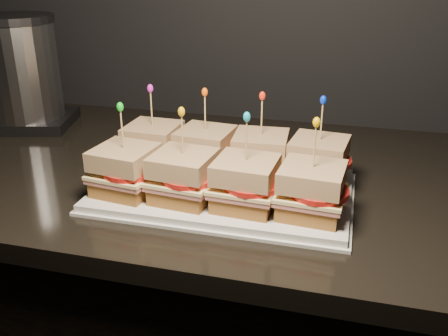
# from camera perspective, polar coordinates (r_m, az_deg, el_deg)

# --- Properties ---
(granite_slab) EXTENTS (2.32, 0.75, 0.04)m
(granite_slab) POSITION_cam_1_polar(r_m,az_deg,el_deg) (1.03, 17.18, -2.80)
(granite_slab) COLOR black
(granite_slab) RESTS_ON cabinet
(platter) EXTENTS (0.46, 0.29, 0.02)m
(platter) POSITION_cam_1_polar(r_m,az_deg,el_deg) (0.94, 0.00, -2.59)
(platter) COLOR white
(platter) RESTS_ON granite_slab
(platter_rim) EXTENTS (0.47, 0.30, 0.01)m
(platter_rim) POSITION_cam_1_polar(r_m,az_deg,el_deg) (0.94, 0.00, -2.92)
(platter_rim) COLOR white
(platter_rim) RESTS_ON granite_slab
(sandwich_0_bread_bot) EXTENTS (0.10, 0.10, 0.03)m
(sandwich_0_bread_bot) POSITION_cam_1_polar(r_m,az_deg,el_deg) (1.03, -7.97, 1.14)
(sandwich_0_bread_bot) COLOR brown
(sandwich_0_bread_bot) RESTS_ON platter
(sandwich_0_ham) EXTENTS (0.11, 0.11, 0.01)m
(sandwich_0_ham) POSITION_cam_1_polar(r_m,az_deg,el_deg) (1.03, -8.02, 2.05)
(sandwich_0_ham) COLOR #B86860
(sandwich_0_ham) RESTS_ON sandwich_0_bread_bot
(sandwich_0_cheese) EXTENTS (0.11, 0.11, 0.01)m
(sandwich_0_cheese) POSITION_cam_1_polar(r_m,az_deg,el_deg) (1.03, -8.04, 2.42)
(sandwich_0_cheese) COLOR #F9E397
(sandwich_0_cheese) RESTS_ON sandwich_0_ham
(sandwich_0_tomato) EXTENTS (0.10, 0.10, 0.01)m
(sandwich_0_tomato) POSITION_cam_1_polar(r_m,az_deg,el_deg) (1.01, -7.56, 2.64)
(sandwich_0_tomato) COLOR red
(sandwich_0_tomato) RESTS_ON sandwich_0_cheese
(sandwich_0_bread_top) EXTENTS (0.10, 0.10, 0.03)m
(sandwich_0_bread_top) POSITION_cam_1_polar(r_m,az_deg,el_deg) (1.02, -8.13, 3.95)
(sandwich_0_bread_top) COLOR brown
(sandwich_0_bread_top) RESTS_ON sandwich_0_tomato
(sandwich_0_pick) EXTENTS (0.00, 0.00, 0.09)m
(sandwich_0_pick) POSITION_cam_1_polar(r_m,az_deg,el_deg) (1.00, -8.28, 6.50)
(sandwich_0_pick) COLOR tan
(sandwich_0_pick) RESTS_ON sandwich_0_bread_top
(sandwich_0_frill) EXTENTS (0.01, 0.01, 0.02)m
(sandwich_0_frill) POSITION_cam_1_polar(r_m,az_deg,el_deg) (0.99, -8.43, 8.99)
(sandwich_0_frill) COLOR #C91FBF
(sandwich_0_frill) RESTS_ON sandwich_0_pick
(sandwich_1_bread_bot) EXTENTS (0.11, 0.11, 0.03)m
(sandwich_1_bread_bot) POSITION_cam_1_polar(r_m,az_deg,el_deg) (1.00, -2.09, 0.54)
(sandwich_1_bread_bot) COLOR brown
(sandwich_1_bread_bot) RESTS_ON platter
(sandwich_1_ham) EXTENTS (0.12, 0.12, 0.01)m
(sandwich_1_ham) POSITION_cam_1_polar(r_m,az_deg,el_deg) (0.99, -2.11, 1.49)
(sandwich_1_ham) COLOR #B86860
(sandwich_1_ham) RESTS_ON sandwich_1_bread_bot
(sandwich_1_cheese) EXTENTS (0.12, 0.12, 0.01)m
(sandwich_1_cheese) POSITION_cam_1_polar(r_m,az_deg,el_deg) (0.99, -2.11, 1.86)
(sandwich_1_cheese) COLOR #F9E397
(sandwich_1_cheese) RESTS_ON sandwich_1_ham
(sandwich_1_tomato) EXTENTS (0.10, 0.10, 0.01)m
(sandwich_1_tomato) POSITION_cam_1_polar(r_m,az_deg,el_deg) (0.98, -1.55, 2.08)
(sandwich_1_tomato) COLOR red
(sandwich_1_tomato) RESTS_ON sandwich_1_cheese
(sandwich_1_bread_top) EXTENTS (0.11, 0.11, 0.03)m
(sandwich_1_bread_top) POSITION_cam_1_polar(r_m,az_deg,el_deg) (0.98, -2.14, 3.45)
(sandwich_1_bread_top) COLOR brown
(sandwich_1_bread_top) RESTS_ON sandwich_1_tomato
(sandwich_1_pick) EXTENTS (0.00, 0.00, 0.09)m
(sandwich_1_pick) POSITION_cam_1_polar(r_m,az_deg,el_deg) (0.97, -2.18, 6.09)
(sandwich_1_pick) COLOR tan
(sandwich_1_pick) RESTS_ON sandwich_1_bread_top
(sandwich_1_frill) EXTENTS (0.01, 0.01, 0.02)m
(sandwich_1_frill) POSITION_cam_1_polar(r_m,az_deg,el_deg) (0.95, -2.22, 8.67)
(sandwich_1_frill) COLOR #FA590C
(sandwich_1_frill) RESTS_ON sandwich_1_pick
(sandwich_2_bread_bot) EXTENTS (0.11, 0.11, 0.03)m
(sandwich_2_bread_bot) POSITION_cam_1_polar(r_m,az_deg,el_deg) (0.98, 4.14, -0.10)
(sandwich_2_bread_bot) COLOR brown
(sandwich_2_bread_bot) RESTS_ON platter
(sandwich_2_ham) EXTENTS (0.12, 0.11, 0.01)m
(sandwich_2_ham) POSITION_cam_1_polar(r_m,az_deg,el_deg) (0.97, 4.17, 0.87)
(sandwich_2_ham) COLOR #B86860
(sandwich_2_ham) RESTS_ON sandwich_2_bread_bot
(sandwich_2_cheese) EXTENTS (0.12, 0.11, 0.01)m
(sandwich_2_cheese) POSITION_cam_1_polar(r_m,az_deg,el_deg) (0.97, 4.18, 1.25)
(sandwich_2_cheese) COLOR #F9E397
(sandwich_2_cheese) RESTS_ON sandwich_2_ham
(sandwich_2_tomato) EXTENTS (0.10, 0.10, 0.01)m
(sandwich_2_tomato) POSITION_cam_1_polar(r_m,az_deg,el_deg) (0.96, 4.83, 1.47)
(sandwich_2_tomato) COLOR red
(sandwich_2_tomato) RESTS_ON sandwich_2_cheese
(sandwich_2_bread_top) EXTENTS (0.11, 0.11, 0.03)m
(sandwich_2_bread_top) POSITION_cam_1_polar(r_m,az_deg,el_deg) (0.96, 4.23, 2.87)
(sandwich_2_bread_top) COLOR brown
(sandwich_2_bread_top) RESTS_ON sandwich_2_tomato
(sandwich_2_pick) EXTENTS (0.00, 0.00, 0.09)m
(sandwich_2_pick) POSITION_cam_1_polar(r_m,az_deg,el_deg) (0.94, 4.32, 5.57)
(sandwich_2_pick) COLOR tan
(sandwich_2_pick) RESTS_ON sandwich_2_bread_top
(sandwich_2_frill) EXTENTS (0.01, 0.01, 0.02)m
(sandwich_2_frill) POSITION_cam_1_polar(r_m,az_deg,el_deg) (0.93, 4.40, 8.22)
(sandwich_2_frill) COLOR red
(sandwich_2_frill) RESTS_ON sandwich_2_pick
(sandwich_3_bread_bot) EXTENTS (0.11, 0.11, 0.03)m
(sandwich_3_bread_bot) POSITION_cam_1_polar(r_m,az_deg,el_deg) (0.96, 10.61, -0.76)
(sandwich_3_bread_bot) COLOR brown
(sandwich_3_bread_bot) RESTS_ON platter
(sandwich_3_ham) EXTENTS (0.12, 0.12, 0.01)m
(sandwich_3_ham) POSITION_cam_1_polar(r_m,az_deg,el_deg) (0.96, 10.68, 0.21)
(sandwich_3_ham) COLOR #B86860
(sandwich_3_ham) RESTS_ON sandwich_3_bread_bot
(sandwich_3_cheese) EXTENTS (0.12, 0.12, 0.01)m
(sandwich_3_cheese) POSITION_cam_1_polar(r_m,az_deg,el_deg) (0.95, 10.71, 0.60)
(sandwich_3_cheese) COLOR #F9E397
(sandwich_3_cheese) RESTS_ON sandwich_3_ham
(sandwich_3_tomato) EXTENTS (0.10, 0.10, 0.01)m
(sandwich_3_tomato) POSITION_cam_1_polar(r_m,az_deg,el_deg) (0.95, 11.44, 0.81)
(sandwich_3_tomato) COLOR red
(sandwich_3_tomato) RESTS_ON sandwich_3_cheese
(sandwich_3_bread_top) EXTENTS (0.11, 0.11, 0.03)m
(sandwich_3_bread_top) POSITION_cam_1_polar(r_m,az_deg,el_deg) (0.94, 10.84, 2.23)
(sandwich_3_bread_top) COLOR brown
(sandwich_3_bread_top) RESTS_ON sandwich_3_tomato
(sandwich_3_pick) EXTENTS (0.00, 0.00, 0.09)m
(sandwich_3_pick) POSITION_cam_1_polar(r_m,az_deg,el_deg) (0.93, 11.06, 4.95)
(sandwich_3_pick) COLOR tan
(sandwich_3_pick) RESTS_ON sandwich_3_bread_top
(sandwich_3_frill) EXTENTS (0.01, 0.01, 0.02)m
(sandwich_3_frill) POSITION_cam_1_polar(r_m,az_deg,el_deg) (0.92, 11.27, 7.63)
(sandwich_3_frill) COLOR #0728CC
(sandwich_3_frill) RESTS_ON sandwich_3_pick
(sandwich_4_bread_bot) EXTENTS (0.11, 0.11, 0.03)m
(sandwich_4_bread_bot) POSITION_cam_1_polar(r_m,az_deg,el_deg) (0.92, -11.07, -1.86)
(sandwich_4_bread_bot) COLOR brown
(sandwich_4_bread_bot) RESTS_ON platter
(sandwich_4_ham) EXTENTS (0.12, 0.12, 0.01)m
(sandwich_4_ham) POSITION_cam_1_polar(r_m,az_deg,el_deg) (0.92, -11.15, -0.86)
(sandwich_4_ham) COLOR #B86860
(sandwich_4_ham) RESTS_ON sandwich_4_bread_bot
(sandwich_4_cheese) EXTENTS (0.12, 0.12, 0.01)m
(sandwich_4_cheese) POSITION_cam_1_polar(r_m,az_deg,el_deg) (0.91, -11.19, -0.46)
(sandwich_4_cheese) COLOR #F9E397
(sandwich_4_cheese) RESTS_ON sandwich_4_ham
(sandwich_4_tomato) EXTENTS (0.10, 0.10, 0.01)m
(sandwich_4_tomato) POSITION_cam_1_polar(r_m,az_deg,el_deg) (0.90, -10.70, -0.25)
(sandwich_4_tomato) COLOR red
(sandwich_4_tomato) RESTS_ON sandwich_4_cheese
(sandwich_4_bread_top) EXTENTS (0.11, 0.11, 0.03)m
(sandwich_4_bread_top) POSITION_cam_1_polar(r_m,az_deg,el_deg) (0.90, -11.33, 1.23)
(sandwich_4_bread_top) COLOR brown
(sandwich_4_bread_top) RESTS_ON sandwich_4_tomato
(sandwich_4_pick) EXTENTS (0.00, 0.00, 0.09)m
(sandwich_4_pick) POSITION_cam_1_polar(r_m,az_deg,el_deg) (0.89, -11.56, 4.06)
(sandwich_4_pick) COLOR tan
(sandwich_4_pick) RESTS_ON sandwich_4_bread_top
(sandwich_4_frill) EXTENTS (0.01, 0.01, 0.02)m
(sandwich_4_frill) POSITION_cam_1_polar(r_m,az_deg,el_deg) (0.87, -11.80, 6.85)
(sandwich_4_frill) COLOR #13B41C
(sandwich_4_frill) RESTS_ON sandwich_4_pick
(sandwich_5_bread_bot) EXTENTS (0.11, 0.11, 0.03)m
(sandwich_5_bread_bot) POSITION_cam_1_polar(r_m,az_deg,el_deg) (0.88, -4.57, -2.67)
(sandwich_5_bread_bot) COLOR brown
(sandwich_5_bread_bot) RESTS_ON platter
(sandwich_5_ham) EXTENTS (0.12, 0.11, 0.01)m
(sandwich_5_ham) POSITION_cam_1_polar(r_m,az_deg,el_deg) (0.88, -4.61, -1.63)
(sandwich_5_ham) COLOR #B86860
(sandwich_5_ham) RESTS_ON sandwich_5_bread_bot
(sandwich_5_cheese) EXTENTS (0.12, 0.12, 0.01)m
(sandwich_5_cheese) POSITION_cam_1_polar(r_m,az_deg,el_deg) (0.87, -4.62, -1.21)
(sandwich_5_cheese) COLOR #F9E397
(sandwich_5_cheese) RESTS_ON sandwich_5_ham
(sandwich_5_tomato) EXTENTS (0.10, 0.10, 0.01)m
(sandwich_5_tomato) POSITION_cam_1_polar(r_m,az_deg,el_deg) (0.86, -4.02, -1.00)
(sandwich_5_tomato) COLOR red
(sandwich_5_tomato) RESTS_ON sandwich_5_cheese
(sandwich_5_bread_top) EXTENTS (0.11, 0.11, 0.03)m
(sandwich_5_bread_top) POSITION_cam_1_polar(r_m,az_deg,el_deg) (0.86, -4.69, 0.56)
(sandwich_5_bread_top) COLOR brown
(sandwich_5_bread_top) RESTS_ON sandwich_5_tomato
(sandwich_5_pick) EXTENTS (0.00, 0.00, 0.09)m
(sandwich_5_pick) POSITION_cam_1_polar(r_m,az_deg,el_deg) (0.85, -4.79, 3.51)
(sandwich_5_pick) COLOR tan
(sandwich_5_pick) RESTS_ON sandwich_5_bread_top
(sandwich_5_frill) EXTENTS (0.01, 0.01, 0.02)m
(sandwich_5_frill) POSITION_cam_1_polar(r_m,az_deg,el_deg) (0.83, -4.89, 6.43)
(sandwich_5_frill) COLOR #E5A30D
(sandwich_5_frill) RESTS_ON sandwich_5_pick
(sandwich_6_bread_bot) EXTENTS (0.10, 0.10, 0.03)m
(sandwich_6_bread_bot) POSITION_cam_1_polar(r_m,az_deg,el_deg) (0.86, 2.44, -3.50)
(sandwich_6_bread_bot) COLOR brown
(sandwich_6_bread_bot) RESTS_ON platter
(sandwich_6_ham) EXTENTS (0.11, 0.11, 0.01)m
(sandwich_6_ham) POSITION_cam_1_polar(r_m,az_deg,el_deg) (0.85, 2.46, -2.43)
(sandwich_6_ham) COLOR #B86860
(sandwich_6_ham) RESTS_ON sandwich_6_bread_bot
(sandwich_6_cheese) EXTENTS (0.12, 0.11, 0.01)m
(sandwich_6_cheese) POSITION_cam_1_polar(r_m,az_deg,el_deg) (0.85, 2.47, -2.00)
(sandwich_6_cheese) COLOR #F9E397
(sandwich_6_cheese) RESTS_ON sandwich_6_ham
(sandwich_6_tomato) EXTENTS (0.10, 0.10, 0.01)m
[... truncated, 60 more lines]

